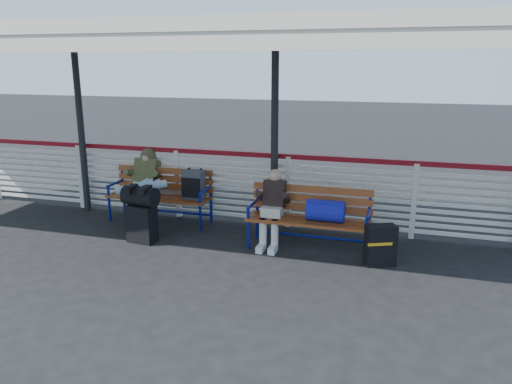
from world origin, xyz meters
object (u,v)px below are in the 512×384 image
(bench_left, at_px, (172,188))
(companion_person, at_px, (272,207))
(traveler_man, at_px, (143,184))
(bench_right, at_px, (316,212))
(luggage_stack, at_px, (141,212))
(suitcase_side, at_px, (380,245))

(bench_left, relative_size, companion_person, 1.57)
(traveler_man, bearing_deg, companion_person, -6.31)
(bench_right, distance_m, traveler_man, 2.97)
(bench_left, distance_m, bench_right, 2.65)
(luggage_stack, xyz_separation_m, suitcase_side, (3.55, 0.13, -0.20))
(traveler_man, xyz_separation_m, companion_person, (2.30, -0.25, -0.13))
(suitcase_side, bearing_deg, traveler_man, 147.79)
(bench_left, height_order, traveler_man, traveler_man)
(luggage_stack, bearing_deg, companion_person, 19.06)
(luggage_stack, bearing_deg, traveler_man, 123.27)
(suitcase_side, bearing_deg, bench_left, 141.62)
(bench_right, xyz_separation_m, companion_person, (-0.66, -0.01, 0.01))
(traveler_man, bearing_deg, luggage_stack, -63.30)
(luggage_stack, height_order, bench_left, bench_left)
(bench_left, height_order, suitcase_side, bench_left)
(companion_person, bearing_deg, traveler_man, 173.69)
(luggage_stack, distance_m, companion_person, 2.00)
(suitcase_side, bearing_deg, bench_right, 137.49)
(traveler_man, bearing_deg, bench_left, 42.71)
(luggage_stack, relative_size, companion_person, 0.77)
(luggage_stack, distance_m, traveler_man, 0.81)
(luggage_stack, distance_m, bench_right, 2.65)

